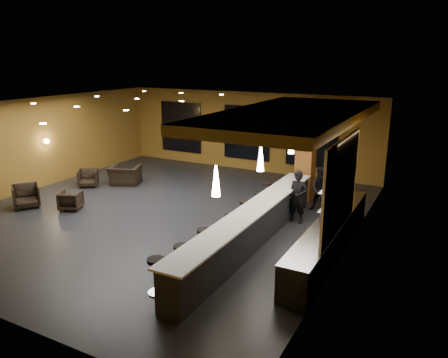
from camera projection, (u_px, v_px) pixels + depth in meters
The scene contains 35 objects.
floor at pixel (164, 214), 14.52m from camera, with size 12.00×13.00×0.10m, color black.
ceiling at pixel (160, 105), 13.54m from camera, with size 12.00×13.00×0.10m, color black.
wall_back at pixel (248, 131), 19.60m from camera, with size 12.00×0.10×3.50m, color #8D601F.
wall_left at pixel (33, 144), 16.75m from camera, with size 0.10×13.00×3.50m, color #8D601F.
wall_right at pixel (353, 187), 11.31m from camera, with size 0.10×13.00×3.50m, color #8D601F.
wood_soffit at pixel (293, 115), 12.64m from camera, with size 3.60×8.00×0.28m, color olive.
window_left at pixel (181, 127), 21.09m from camera, with size 2.20×0.06×2.40m, color black.
window_center at pixel (247, 133), 19.52m from camera, with size 2.20×0.06×2.40m, color black.
window_right at pixel (312, 139), 18.17m from camera, with size 2.20×0.06×2.40m, color black.
tile_backsplash at pixel (341, 187), 10.43m from camera, with size 0.06×3.20×2.40m, color white.
bar_counter at pixel (252, 228), 11.88m from camera, with size 0.60×8.00×1.00m, color black.
bar_top at pixel (252, 210), 11.73m from camera, with size 0.78×8.10×0.05m, color white.
prep_counter at pixel (329, 238), 11.42m from camera, with size 0.70×6.00×0.86m, color black.
prep_top at pixel (330, 222), 11.30m from camera, with size 0.72×6.00×0.03m, color silver.
wall_shelf_lower at pixel (332, 204), 10.43m from camera, with size 0.30×1.50×0.03m, color silver.
wall_shelf_upper at pixel (333, 186), 10.31m from camera, with size 0.30×1.50×0.03m, color silver.
column at pixel (306, 152), 15.45m from camera, with size 0.60×0.60×3.50m, color brown.
wall_sconce at pixel (46, 141), 17.09m from camera, with size 0.22×0.22×0.22m, color #FFE5B2.
pendant_0 at pixel (216, 181), 9.67m from camera, with size 0.20×0.20×0.70m, color white.
pendant_1 at pixel (261, 158), 11.80m from camera, with size 0.20×0.20×0.70m, color white.
pendant_2 at pixel (292, 143), 13.92m from camera, with size 0.20×0.20×0.70m, color white.
staff_a at pixel (298, 197), 13.45m from camera, with size 0.60×0.40×1.65m, color black.
staff_b at pixel (321, 190), 14.44m from camera, with size 0.73×0.57×1.51m, color black.
staff_c at pixel (334, 191), 13.80m from camera, with size 0.88×0.57×1.80m, color black.
armchair_a at pixel (26, 196), 14.94m from camera, with size 0.84×0.87×0.79m, color black.
armchair_b at pixel (71, 200), 14.72m from camera, with size 0.68×0.70×0.63m, color black.
armchair_c at pixel (88, 178), 17.34m from camera, with size 0.73×0.75×0.69m, color black.
armchair_d at pixel (125, 175), 17.63m from camera, with size 1.17×1.03×0.76m, color black.
bar_stool_0 at pixel (156, 271), 9.45m from camera, with size 0.42×0.42×0.83m.
bar_stool_1 at pixel (182, 256), 10.25m from camera, with size 0.39×0.39×0.76m.
bar_stool_2 at pixel (204, 240), 11.16m from camera, with size 0.39×0.39×0.77m.
bar_stool_3 at pixel (230, 224), 12.25m from camera, with size 0.38×0.38×0.74m.
bar_stool_4 at pixel (245, 210), 13.31m from camera, with size 0.40×0.40×0.78m.
bar_stool_5 at pixel (261, 202), 14.00m from camera, with size 0.41×0.41×0.81m.
bar_stool_6 at pixel (267, 190), 15.16m from camera, with size 0.41×0.41×0.80m.
Camera 1 is at (8.15, -11.13, 5.03)m, focal length 35.00 mm.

